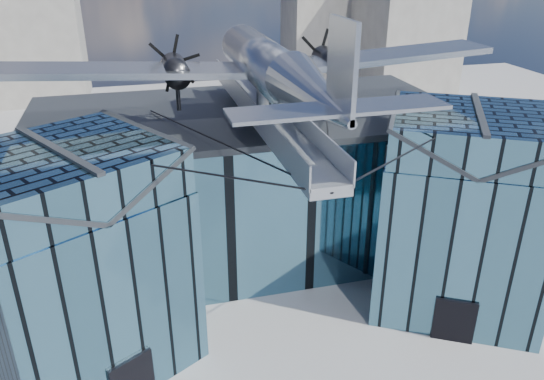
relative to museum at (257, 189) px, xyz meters
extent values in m
plane|color=gray|center=(0.00, -5.82, -5.54)|extent=(120.00, 120.00, 0.00)
cube|color=teal|center=(0.00, 3.18, -0.79)|extent=(28.00, 14.00, 9.50)
cube|color=#2A2D32|center=(0.00, 3.18, 4.16)|extent=(28.00, 14.00, 0.40)
cube|color=teal|center=(-10.50, -6.82, -0.79)|extent=(11.79, 11.43, 9.50)
cube|color=teal|center=(-10.50, -6.82, 5.06)|extent=(11.56, 11.20, 2.20)
cube|color=#2A2D32|center=(-12.45, -7.94, 5.06)|extent=(7.98, 9.23, 2.40)
cube|color=#2A2D32|center=(-8.55, -5.69, 5.06)|extent=(7.98, 9.23, 2.40)
cube|color=#2A2D32|center=(-10.50, -6.82, 6.21)|extent=(4.30, 7.10, 0.18)
cube|color=black|center=(-6.60, -4.57, -0.79)|extent=(0.34, 0.34, 9.50)
cube|color=teal|center=(10.50, -6.82, -0.79)|extent=(11.79, 11.43, 9.50)
cube|color=teal|center=(10.50, -6.82, 5.06)|extent=(11.56, 11.20, 2.20)
cube|color=#2A2D32|center=(8.55, -5.69, 5.06)|extent=(7.98, 9.23, 2.40)
cube|color=#2A2D32|center=(12.45, -7.94, 5.06)|extent=(7.98, 9.23, 2.40)
cube|color=#2A2D32|center=(10.50, -6.82, 6.21)|extent=(4.30, 7.10, 0.18)
cube|color=black|center=(8.48, -10.33, -4.24)|extent=(2.03, 1.32, 2.60)
cube|color=black|center=(6.60, -4.57, -0.79)|extent=(0.34, 0.34, 9.50)
cube|color=#9BA0A8|center=(0.00, -2.32, 5.56)|extent=(1.80, 21.00, 0.50)
cube|color=#9BA0A8|center=(-0.90, -2.32, 6.21)|extent=(0.08, 21.00, 1.10)
cube|color=#9BA0A8|center=(0.90, -2.32, 6.21)|extent=(0.08, 21.00, 1.10)
cylinder|color=#9BA0A8|center=(0.00, 7.18, 4.89)|extent=(0.44, 0.44, 1.35)
cylinder|color=#9BA0A8|center=(0.00, 1.18, 4.89)|extent=(0.44, 0.44, 1.35)
cylinder|color=#9BA0A8|center=(0.00, -2.82, 4.89)|extent=(0.44, 0.44, 1.35)
cylinder|color=#9BA0A8|center=(0.00, -1.82, 6.51)|extent=(0.70, 0.70, 1.40)
cylinder|color=black|center=(-5.25, -9.82, 5.86)|extent=(10.55, 6.08, 0.69)
cylinder|color=black|center=(5.25, -9.82, 5.86)|extent=(10.55, 6.08, 0.69)
cylinder|color=black|center=(-3.00, -4.32, 5.01)|extent=(6.09, 17.04, 1.19)
cylinder|color=black|center=(3.00, -4.32, 5.01)|extent=(6.09, 17.04, 1.19)
cylinder|color=#A1A6AD|center=(0.00, -1.82, 8.46)|extent=(2.50, 11.00, 2.50)
sphere|color=#A1A6AD|center=(0.00, 3.68, 8.46)|extent=(2.50, 2.50, 2.50)
cube|color=black|center=(0.00, 2.68, 9.15)|extent=(1.60, 1.40, 0.50)
cone|color=#A1A6AD|center=(0.00, -10.82, 8.76)|extent=(2.50, 7.00, 2.50)
cube|color=#A1A6AD|center=(0.00, -13.12, 10.36)|extent=(0.18, 2.40, 3.40)
cube|color=#A1A6AD|center=(0.00, -13.02, 8.96)|extent=(8.00, 1.80, 0.14)
cube|color=#A1A6AD|center=(-7.00, -0.82, 8.16)|extent=(14.00, 3.20, 1.08)
cylinder|color=black|center=(-4.60, -0.22, 7.91)|extent=(1.44, 3.20, 1.44)
cone|color=black|center=(-4.60, 1.58, 7.91)|extent=(0.70, 0.70, 0.70)
cube|color=black|center=(-4.60, 1.73, 7.91)|extent=(1.05, 0.06, 3.33)
cube|color=black|center=(-4.60, 1.73, 7.91)|extent=(2.53, 0.06, 2.53)
cube|color=black|center=(-4.60, 1.73, 7.91)|extent=(3.33, 0.06, 1.05)
cylinder|color=black|center=(-4.60, -0.82, 6.69)|extent=(0.24, 0.24, 1.75)
cube|color=#A1A6AD|center=(7.00, -0.82, 8.16)|extent=(14.00, 3.20, 1.08)
cylinder|color=black|center=(4.60, -0.22, 7.91)|extent=(1.44, 3.20, 1.44)
cone|color=black|center=(4.60, 1.58, 7.91)|extent=(0.70, 0.70, 0.70)
cube|color=black|center=(4.60, 1.73, 7.91)|extent=(1.05, 0.06, 3.33)
cube|color=black|center=(4.60, 1.73, 7.91)|extent=(2.53, 0.06, 2.53)
cube|color=black|center=(4.60, 1.73, 7.91)|extent=(3.33, 0.06, 1.05)
cylinder|color=black|center=(4.60, -0.82, 6.69)|extent=(0.24, 0.24, 1.75)
cube|color=gray|center=(32.00, 42.18, 3.46)|extent=(12.00, 14.00, 18.00)
cube|color=gray|center=(-20.00, 49.18, 1.46)|extent=(14.00, 10.00, 14.00)
camera|label=1|loc=(-6.96, -30.04, 14.23)|focal=35.00mm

